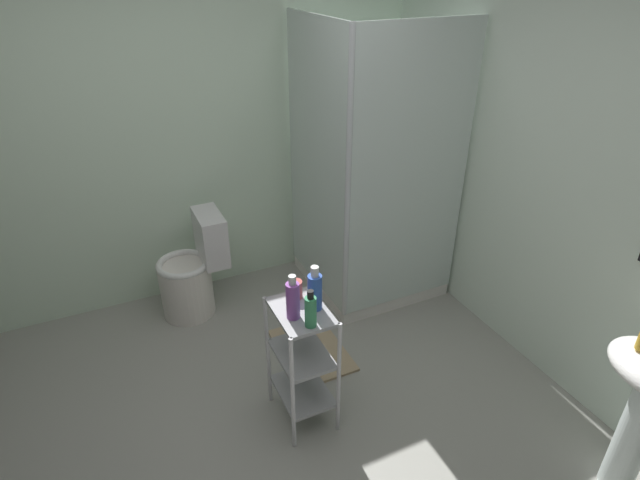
{
  "coord_description": "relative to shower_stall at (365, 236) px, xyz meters",
  "views": [
    {
      "loc": [
        1.65,
        -0.5,
        2.3
      ],
      "look_at": [
        -0.36,
        0.45,
        1.05
      ],
      "focal_mm": 28.46,
      "sensor_mm": 36.0,
      "label": 1
    }
  ],
  "objects": [
    {
      "name": "storage_cart",
      "position": [
        0.96,
        -0.94,
        -0.03
      ],
      "size": [
        0.38,
        0.28,
        0.74
      ],
      "color": "silver",
      "rests_on": "ground_plane"
    },
    {
      "name": "rinse_cup",
      "position": [
        0.85,
        -0.92,
        0.33
      ],
      "size": [
        0.07,
        0.07,
        0.1
      ],
      "primitive_type": "cylinder",
      "color": "#B24742",
      "rests_on": "storage_cart"
    },
    {
      "name": "bath_mat",
      "position": [
        0.5,
        -0.67,
        -0.45
      ],
      "size": [
        0.6,
        0.4,
        0.02
      ],
      "primitive_type": "cube",
      "color": "tan",
      "rests_on": "ground_plane"
    },
    {
      "name": "ground_plane",
      "position": [
        1.21,
        -1.23,
        -0.47
      ],
      "size": [
        4.2,
        4.2,
        0.02
      ],
      "primitive_type": "cube",
      "color": "#9C9A92"
    },
    {
      "name": "wall_back",
      "position": [
        1.22,
        0.62,
        0.79
      ],
      "size": [
        4.2,
        0.14,
        2.5
      ],
      "color": "silver",
      "rests_on": "ground_plane"
    },
    {
      "name": "wall_left",
      "position": [
        -0.64,
        -1.23,
        0.79
      ],
      "size": [
        0.1,
        4.2,
        2.5
      ],
      "primitive_type": "cube",
      "color": "silver",
      "rests_on": "ground_plane"
    },
    {
      "name": "shower_stall",
      "position": [
        0.0,
        0.0,
        0.0
      ],
      "size": [
        0.92,
        0.92,
        2.0
      ],
      "color": "white",
      "rests_on": "ground_plane"
    },
    {
      "name": "shampoo_bottle_blue",
      "position": [
        0.98,
        -0.86,
        0.38
      ],
      "size": [
        0.07,
        0.07,
        0.25
      ],
      "color": "blue",
      "rests_on": "storage_cart"
    },
    {
      "name": "body_wash_bottle_green",
      "position": [
        1.09,
        -0.94,
        0.36
      ],
      "size": [
        0.06,
        0.06,
        0.2
      ],
      "color": "#35905B",
      "rests_on": "storage_cart"
    },
    {
      "name": "toilet",
      "position": [
        -0.27,
        -1.25,
        -0.15
      ],
      "size": [
        0.37,
        0.49,
        0.76
      ],
      "color": "white",
      "rests_on": "ground_plane"
    },
    {
      "name": "conditioner_bottle_purple",
      "position": [
        1.0,
        -0.99,
        0.38
      ],
      "size": [
        0.07,
        0.07,
        0.24
      ],
      "color": "purple",
      "rests_on": "storage_cart"
    }
  ]
}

